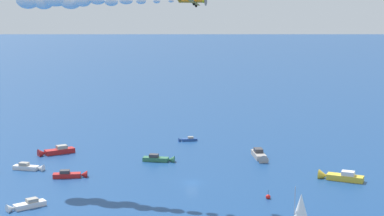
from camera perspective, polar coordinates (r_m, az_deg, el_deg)
ground_plane at (r=144.84m, az=-0.00°, el=-7.25°), size 2000.00×2000.00×0.00m
motorboat_far_port at (r=164.64m, az=-3.11°, el=-4.95°), size 4.70×9.12×2.57m
motorboat_inshore at (r=189.53m, az=-0.50°, el=-3.07°), size 2.07×6.17×1.76m
motorboat_offshore at (r=131.69m, az=-15.91°, el=-9.07°), size 6.02×8.30×2.42m
motorboat_mid_cluster at (r=168.35m, az=6.59°, el=-4.62°), size 11.05×3.15×3.19m
motorboat_outer_ring_b at (r=161.75m, az=-15.42°, el=-5.57°), size 4.87×8.60×2.43m
motorboat_outer_ring_c at (r=152.23m, az=-11.58°, el=-6.35°), size 2.23×8.53×2.47m
motorboat_outer_ring_e at (r=151.44m, az=14.04°, el=-6.46°), size 8.12×10.83×3.18m
motorboat_outer_ring_f at (r=177.02m, az=-13.15°, el=-4.11°), size 6.82×10.84×3.09m
marker_buoy at (r=134.22m, az=7.39°, el=-8.53°), size 1.10×1.10×2.10m
biplane_lead at (r=138.63m, az=0.12°, el=10.40°), size 7.29×7.13×3.68m
smoke_trail_lead at (r=152.29m, az=-12.75°, el=10.09°), size 19.65×39.70×5.09m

